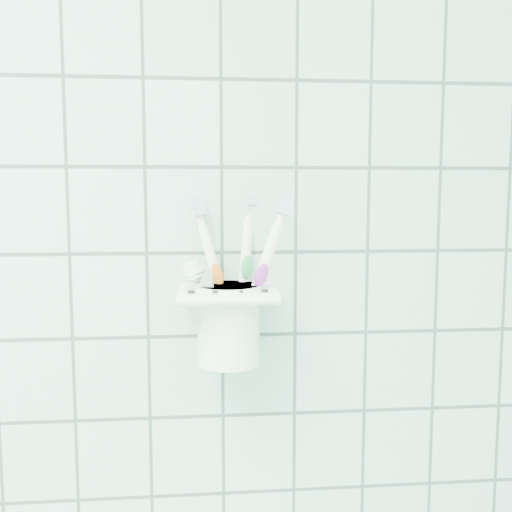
{
  "coord_description": "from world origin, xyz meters",
  "views": [
    {
      "loc": [
        0.64,
        0.48,
        1.43
      ],
      "look_at": [
        0.69,
        1.1,
        1.36
      ],
      "focal_mm": 40.0,
      "sensor_mm": 36.0,
      "label": 1
    }
  ],
  "objects_px": {
    "toothbrush_pink": "(238,274)",
    "toothbrush_blue": "(237,269)",
    "holder_bracket": "(227,294)",
    "cup": "(229,321)",
    "toothbrush_orange": "(232,273)",
    "toothpaste_tube": "(226,300)"
  },
  "relations": [
    {
      "from": "toothbrush_pink",
      "to": "toothbrush_blue",
      "type": "height_order",
      "value": "toothbrush_blue"
    },
    {
      "from": "holder_bracket",
      "to": "toothbrush_blue",
      "type": "xyz_separation_m",
      "value": [
        0.01,
        0.0,
        0.03
      ]
    },
    {
      "from": "holder_bracket",
      "to": "cup",
      "type": "relative_size",
      "value": 1.2
    },
    {
      "from": "toothbrush_blue",
      "to": "toothbrush_orange",
      "type": "xyz_separation_m",
      "value": [
        -0.01,
        -0.02,
        -0.0
      ]
    },
    {
      "from": "toothbrush_orange",
      "to": "toothbrush_blue",
      "type": "bearing_deg",
      "value": 70.92
    },
    {
      "from": "toothbrush_pink",
      "to": "toothbrush_blue",
      "type": "xyz_separation_m",
      "value": [
        -0.0,
        0.01,
        0.01
      ]
    },
    {
      "from": "holder_bracket",
      "to": "cup",
      "type": "height_order",
      "value": "same"
    },
    {
      "from": "cup",
      "to": "toothbrush_pink",
      "type": "bearing_deg",
      "value": -28.83
    },
    {
      "from": "cup",
      "to": "toothbrush_blue",
      "type": "xyz_separation_m",
      "value": [
        0.01,
        0.0,
        0.06
      ]
    },
    {
      "from": "cup",
      "to": "toothbrush_orange",
      "type": "distance_m",
      "value": 0.06
    },
    {
      "from": "toothbrush_orange",
      "to": "toothpaste_tube",
      "type": "relative_size",
      "value": 1.53
    },
    {
      "from": "holder_bracket",
      "to": "toothbrush_pink",
      "type": "bearing_deg",
      "value": -11.02
    },
    {
      "from": "toothbrush_blue",
      "to": "toothpaste_tube",
      "type": "height_order",
      "value": "toothbrush_blue"
    },
    {
      "from": "cup",
      "to": "toothbrush_orange",
      "type": "bearing_deg",
      "value": -77.38
    },
    {
      "from": "cup",
      "to": "toothbrush_blue",
      "type": "relative_size",
      "value": 0.46
    },
    {
      "from": "holder_bracket",
      "to": "toothbrush_orange",
      "type": "relative_size",
      "value": 0.56
    },
    {
      "from": "toothbrush_pink",
      "to": "toothpaste_tube",
      "type": "xyz_separation_m",
      "value": [
        -0.01,
        -0.01,
        -0.03
      ]
    },
    {
      "from": "holder_bracket",
      "to": "toothbrush_blue",
      "type": "bearing_deg",
      "value": 20.59
    },
    {
      "from": "toothbrush_orange",
      "to": "holder_bracket",
      "type": "bearing_deg",
      "value": 122.76
    },
    {
      "from": "toothbrush_orange",
      "to": "toothpaste_tube",
      "type": "bearing_deg",
      "value": -171.42
    },
    {
      "from": "cup",
      "to": "toothbrush_orange",
      "type": "height_order",
      "value": "toothbrush_orange"
    },
    {
      "from": "cup",
      "to": "toothbrush_orange",
      "type": "xyz_separation_m",
      "value": [
        0.0,
        -0.01,
        0.06
      ]
    }
  ]
}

